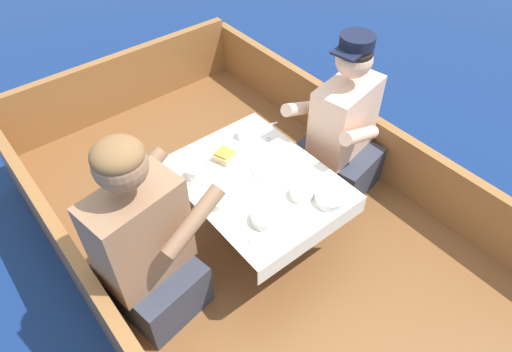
{
  "coord_description": "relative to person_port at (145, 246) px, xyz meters",
  "views": [
    {
      "loc": [
        -1.01,
        -1.28,
        2.3
      ],
      "look_at": [
        0.0,
        -0.02,
        0.7
      ],
      "focal_mm": 32.0,
      "sensor_mm": 36.0,
      "label": 1
    }
  ],
  "objects": [
    {
      "name": "bowl_port_near",
      "position": [
        0.73,
        -0.22,
        0.03
      ],
      "size": [
        0.11,
        0.11,
        0.04
      ],
      "color": "silver",
      "rests_on": "cockpit_table"
    },
    {
      "name": "coffee_cup_port",
      "position": [
        0.79,
        0.31,
        0.03
      ],
      "size": [
        0.1,
        0.07,
        0.05
      ],
      "color": "silver",
      "rests_on": "cockpit_table"
    },
    {
      "name": "plate_sandwich",
      "position": [
        0.6,
        0.23,
        0.01
      ],
      "size": [
        0.18,
        0.18,
        0.01
      ],
      "color": "silver",
      "rests_on": "cockpit_table"
    },
    {
      "name": "sandwich",
      "position": [
        0.6,
        0.23,
        0.04
      ],
      "size": [
        0.12,
        0.12,
        0.05
      ],
      "rotation": [
        0.0,
        0.0,
        0.33
      ],
      "color": "tan",
      "rests_on": "plate_sandwich"
    },
    {
      "name": "gunwale_starboard",
      "position": [
        1.54,
        0.03,
        -0.22
      ],
      "size": [
        0.06,
        3.05,
        0.38
      ],
      "primitive_type": "cube",
      "color": "#936033",
      "rests_on": "boat_deck"
    },
    {
      "name": "utensil_spoon_port",
      "position": [
        0.41,
        -0.3,
        0.01
      ],
      "size": [
        0.13,
        0.13,
        0.01
      ],
      "rotation": [
        0.0,
        0.0,
        2.3
      ],
      "color": "silver",
      "rests_on": "cockpit_table"
    },
    {
      "name": "bowl_starboard_near",
      "position": [
        0.4,
        0.01,
        0.03
      ],
      "size": [
        0.13,
        0.13,
        0.04
      ],
      "color": "silver",
      "rests_on": "cockpit_table"
    },
    {
      "name": "utensil_knife_starboard",
      "position": [
        0.62,
        -0.02,
        0.01
      ],
      "size": [
        0.12,
        0.13,
        0.0
      ],
      "rotation": [
        0.0,
        0.0,
        0.84
      ],
      "color": "silver",
      "rests_on": "cockpit_table"
    },
    {
      "name": "person_starboard",
      "position": [
        1.28,
        0.03,
        -0.03
      ],
      "size": [
        0.57,
        0.52,
        0.98
      ],
      "rotation": [
        0.0,
        0.0,
        3.33
      ],
      "color": "#333847",
      "rests_on": "boat_deck"
    },
    {
      "name": "utensil_spoon_center",
      "position": [
        0.86,
        0.17,
        0.01
      ],
      "size": [
        0.09,
        0.16,
        0.01
      ],
      "rotation": [
        0.0,
        0.0,
        1.13
      ],
      "color": "silver",
      "rests_on": "cockpit_table"
    },
    {
      "name": "bowl_center_far",
      "position": [
        0.81,
        -0.33,
        0.03
      ],
      "size": [
        0.14,
        0.14,
        0.04
      ],
      "color": "silver",
      "rests_on": "cockpit_table"
    },
    {
      "name": "cockpit_table",
      "position": [
        0.64,
        0.01,
        -0.03
      ],
      "size": [
        0.68,
        0.86,
        0.42
      ],
      "color": "#B2B2B7",
      "rests_on": "boat_deck"
    },
    {
      "name": "utensil_spoon_starboard",
      "position": [
        0.91,
        0.31,
        0.01
      ],
      "size": [
        0.17,
        0.04,
        0.01
      ],
      "rotation": [
        0.0,
        0.0,
        2.99
      ],
      "color": "silver",
      "rests_on": "cockpit_table"
    },
    {
      "name": "bow_coaming",
      "position": [
        0.64,
        1.53,
        -0.19
      ],
      "size": [
        1.74,
        0.06,
        0.44
      ],
      "primitive_type": "cube",
      "color": "#936033",
      "rests_on": "boat_deck"
    },
    {
      "name": "bowl_port_far",
      "position": [
        0.5,
        -0.23,
        0.03
      ],
      "size": [
        0.13,
        0.13,
        0.04
      ],
      "color": "silver",
      "rests_on": "cockpit_table"
    },
    {
      "name": "coffee_cup_starboard",
      "position": [
        0.41,
        0.22,
        0.04
      ],
      "size": [
        0.11,
        0.08,
        0.05
      ],
      "color": "silver",
      "rests_on": "cockpit_table"
    },
    {
      "name": "person_port",
      "position": [
        0.0,
        0.0,
        0.0
      ],
      "size": [
        0.57,
        0.51,
        1.01
      ],
      "rotation": [
        0.0,
        0.0,
        0.17
      ],
      "color": "#333847",
      "rests_on": "boat_deck"
    },
    {
      "name": "plate_bread",
      "position": [
        0.75,
        0.03,
        0.01
      ],
      "size": [
        0.21,
        0.21,
        0.01
      ],
      "color": "silver",
      "rests_on": "cockpit_table"
    },
    {
      "name": "boat_deck",
      "position": [
        0.64,
        0.03,
        -0.54
      ],
      "size": [
        1.86,
        3.05,
        0.27
      ],
      "primitive_type": "cube",
      "color": "brown",
      "rests_on": "ground_plane"
    },
    {
      "name": "ground_plane",
      "position": [
        0.64,
        0.03,
        -0.68
      ],
      "size": [
        60.0,
        60.0,
        0.0
      ],
      "primitive_type": "plane",
      "color": "navy"
    },
    {
      "name": "gunwale_port",
      "position": [
        -0.26,
        0.03,
        -0.22
      ],
      "size": [
        0.06,
        3.05,
        0.38
      ],
      "primitive_type": "cube",
      "color": "#936033",
      "rests_on": "boat_deck"
    }
  ]
}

